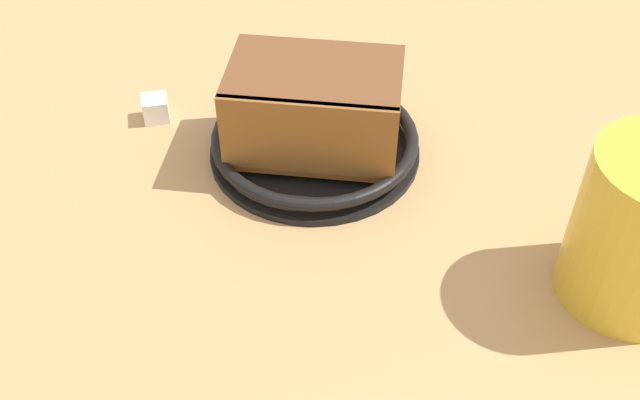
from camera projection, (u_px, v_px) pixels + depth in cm
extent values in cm
cube|color=tan|center=(372.00, 214.00, 51.16)|extent=(140.10, 140.10, 3.23)
cylinder|color=black|center=(315.00, 148.00, 52.98)|extent=(14.81, 14.81, 0.99)
torus|color=black|center=(315.00, 137.00, 52.33)|extent=(14.53, 14.53, 0.90)
cube|color=brown|center=(315.00, 139.00, 52.43)|extent=(8.30, 11.98, 0.60)
cube|color=brown|center=(315.00, 104.00, 50.35)|extent=(8.30, 11.98, 5.43)
cube|color=brown|center=(306.00, 141.00, 47.46)|extent=(1.47, 11.46, 5.43)
cube|color=white|center=(156.00, 108.00, 55.62)|extent=(2.41, 2.41, 1.84)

